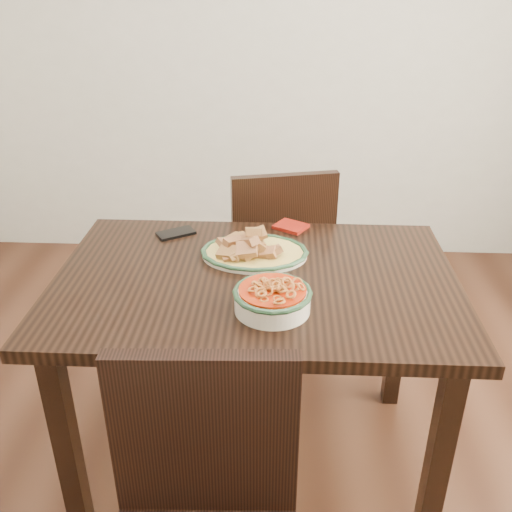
{
  "coord_description": "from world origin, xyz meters",
  "views": [
    {
      "loc": [
        0.13,
        -1.49,
        1.6
      ],
      "look_at": [
        0.05,
        0.06,
        0.81
      ],
      "focal_mm": 40.0,
      "sensor_mm": 36.0,
      "label": 1
    }
  ],
  "objects_px": {
    "fish_plate": "(254,244)",
    "dining_table": "(256,303)",
    "smartphone": "(176,233)",
    "chair_far": "(278,253)"
  },
  "relations": [
    {
      "from": "dining_table",
      "to": "fish_plate",
      "type": "height_order",
      "value": "fish_plate"
    },
    {
      "from": "smartphone",
      "to": "fish_plate",
      "type": "bearing_deg",
      "value": -60.32
    },
    {
      "from": "chair_far",
      "to": "smartphone",
      "type": "distance_m",
      "value": 0.57
    },
    {
      "from": "dining_table",
      "to": "fish_plate",
      "type": "relative_size",
      "value": 3.59
    },
    {
      "from": "dining_table",
      "to": "chair_far",
      "type": "xyz_separation_m",
      "value": [
        0.06,
        0.65,
        -0.16
      ]
    },
    {
      "from": "chair_far",
      "to": "smartphone",
      "type": "bearing_deg",
      "value": 32.13
    },
    {
      "from": "dining_table",
      "to": "chair_far",
      "type": "bearing_deg",
      "value": 84.64
    },
    {
      "from": "smartphone",
      "to": "dining_table",
      "type": "bearing_deg",
      "value": -76.55
    },
    {
      "from": "fish_plate",
      "to": "smartphone",
      "type": "height_order",
      "value": "fish_plate"
    },
    {
      "from": "fish_plate",
      "to": "dining_table",
      "type": "bearing_deg",
      "value": -85.47
    },
    {
      "from": "chair_far",
      "to": "fish_plate",
      "type": "xyz_separation_m",
      "value": [
        -0.07,
        -0.52,
        0.3
      ]
    },
    {
      "from": "dining_table",
      "to": "smartphone",
      "type": "relative_size",
      "value": 9.58
    },
    {
      "from": "dining_table",
      "to": "chair_far",
      "type": "height_order",
      "value": "chair_far"
    },
    {
      "from": "fish_plate",
      "to": "smartphone",
      "type": "distance_m",
      "value": 0.33
    },
    {
      "from": "dining_table",
      "to": "smartphone",
      "type": "height_order",
      "value": "smartphone"
    }
  ]
}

